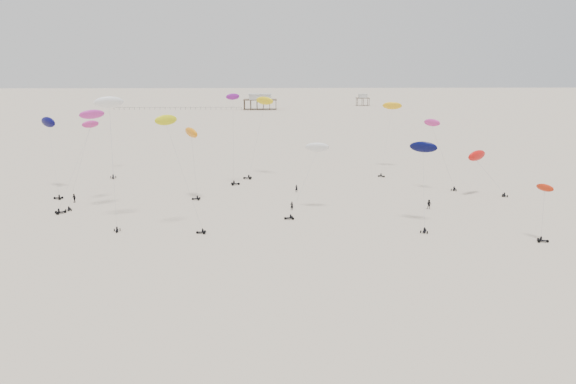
{
  "coord_description": "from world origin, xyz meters",
  "views": [
    {
      "loc": [
        -2.81,
        -8.45,
        29.42
      ],
      "look_at": [
        0.0,
        88.0,
        7.0
      ],
      "focal_mm": 35.0,
      "sensor_mm": 36.0,
      "label": 1
    }
  ],
  "objects_px": {
    "rig_3": "(110,115)",
    "pavilion_small": "(363,101)",
    "spectator_0": "(292,210)",
    "rig_8": "(313,159)",
    "pavilion_main": "(260,103)"
  },
  "relations": [
    {
      "from": "pavilion_small",
      "to": "spectator_0",
      "type": "bearing_deg",
      "value": -101.94
    },
    {
      "from": "spectator_0",
      "to": "rig_8",
      "type": "bearing_deg",
      "value": -167.11
    },
    {
      "from": "pavilion_main",
      "to": "spectator_0",
      "type": "bearing_deg",
      "value": -87.42
    },
    {
      "from": "pavilion_main",
      "to": "rig_8",
      "type": "bearing_deg",
      "value": -86.47
    },
    {
      "from": "rig_8",
      "to": "spectator_0",
      "type": "relative_size",
      "value": 7.3
    },
    {
      "from": "pavilion_main",
      "to": "pavilion_small",
      "type": "xyz_separation_m",
      "value": [
        70.0,
        30.0,
        -0.74
      ]
    },
    {
      "from": "pavilion_main",
      "to": "rig_3",
      "type": "relative_size",
      "value": 0.88
    },
    {
      "from": "pavilion_main",
      "to": "spectator_0",
      "type": "relative_size",
      "value": 10.12
    },
    {
      "from": "pavilion_main",
      "to": "rig_8",
      "type": "relative_size",
      "value": 1.39
    },
    {
      "from": "rig_3",
      "to": "rig_8",
      "type": "distance_m",
      "value": 39.4
    },
    {
      "from": "pavilion_main",
      "to": "pavilion_small",
      "type": "relative_size",
      "value": 2.33
    },
    {
      "from": "rig_8",
      "to": "spectator_0",
      "type": "xyz_separation_m",
      "value": [
        -4.12,
        0.12,
        -10.62
      ]
    },
    {
      "from": "rig_3",
      "to": "pavilion_small",
      "type": "bearing_deg",
      "value": -118.84
    },
    {
      "from": "pavilion_small",
      "to": "pavilion_main",
      "type": "bearing_deg",
      "value": -156.8
    },
    {
      "from": "pavilion_small",
      "to": "rig_3",
      "type": "distance_m",
      "value": 299.4
    }
  ]
}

